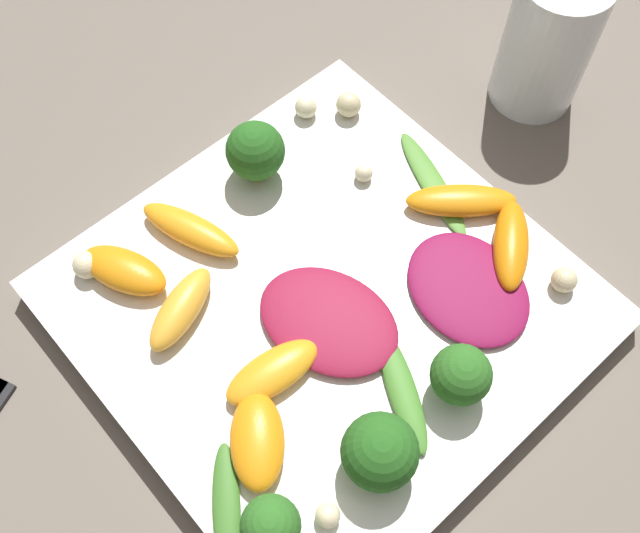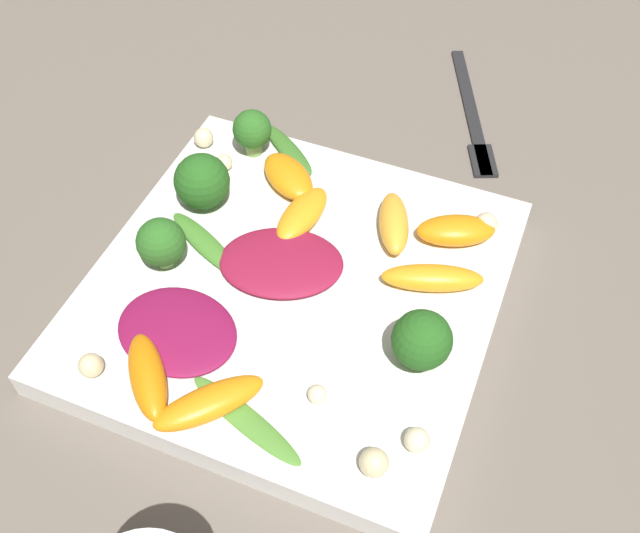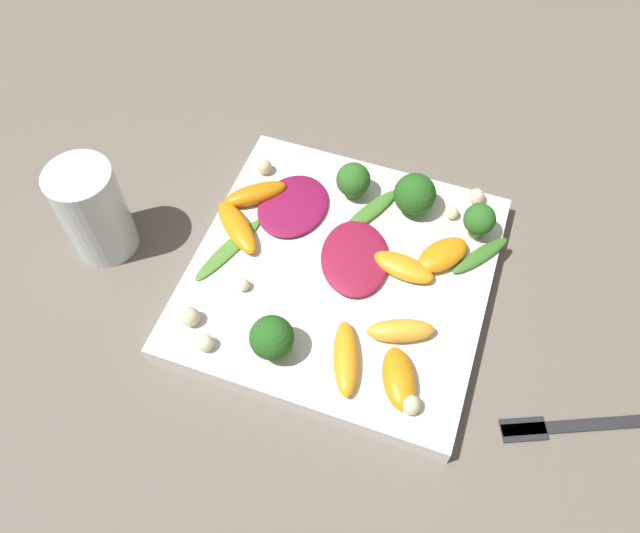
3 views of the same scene
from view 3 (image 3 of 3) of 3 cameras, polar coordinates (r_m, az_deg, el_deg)
ground_plane at (r=0.64m, az=1.84°, el=-1.39°), size 2.40×2.40×0.00m
plate at (r=0.63m, az=1.87°, el=-0.85°), size 0.29×0.29×0.02m
drinking_glass at (r=0.66m, az=-20.01°, el=4.77°), size 0.07×0.07×0.11m
fork at (r=0.62m, az=22.61°, el=-13.24°), size 0.09×0.17×0.01m
radicchio_leaf_0 at (r=0.62m, az=3.21°, el=0.80°), size 0.11×0.09×0.01m
radicchio_leaf_1 at (r=0.66m, az=-2.49°, el=5.57°), size 0.10×0.08×0.01m
orange_segment_0 at (r=0.58m, az=7.39°, el=-5.84°), size 0.04×0.07×0.02m
orange_segment_1 at (r=0.65m, az=-7.59°, el=3.61°), size 0.07×0.07×0.02m
orange_segment_2 at (r=0.63m, az=11.15°, el=1.06°), size 0.07×0.06×0.02m
orange_segment_3 at (r=0.56m, az=2.34°, el=-8.37°), size 0.08×0.05×0.02m
orange_segment_4 at (r=0.62m, az=7.60°, el=-0.05°), size 0.03×0.07×0.02m
orange_segment_5 at (r=0.56m, az=7.20°, el=-10.13°), size 0.07×0.05×0.02m
orange_segment_6 at (r=0.67m, az=-5.91°, el=6.61°), size 0.06×0.07×0.02m
broccoli_floret_0 at (r=0.65m, az=14.35°, el=4.14°), size 0.03×0.03×0.04m
broccoli_floret_1 at (r=0.56m, az=-4.42°, el=-6.55°), size 0.04×0.04×0.05m
broccoli_floret_2 at (r=0.65m, az=8.65°, el=6.53°), size 0.04×0.04×0.05m
broccoli_floret_3 at (r=0.66m, az=3.06°, el=7.88°), size 0.04×0.04×0.04m
arugula_sprig_0 at (r=0.66m, az=4.59°, el=5.03°), size 0.08×0.05×0.01m
arugula_sprig_1 at (r=0.64m, az=-8.37°, el=1.56°), size 0.09×0.05×0.00m
arugula_sprig_2 at (r=0.65m, az=14.44°, el=0.99°), size 0.07×0.06×0.01m
macadamia_nut_0 at (r=0.58m, az=-10.47°, el=-6.88°), size 0.02×0.02×0.02m
macadamia_nut_1 at (r=0.69m, az=14.13°, el=6.26°), size 0.02×0.02×0.02m
macadamia_nut_2 at (r=0.61m, az=-7.05°, el=-1.67°), size 0.01×0.01×0.01m
macadamia_nut_3 at (r=0.59m, az=-11.79°, el=-4.52°), size 0.02×0.02×0.02m
macadamia_nut_4 at (r=0.67m, az=11.98°, el=4.84°), size 0.01×0.01×0.01m
macadamia_nut_5 at (r=0.69m, az=-5.14°, el=9.08°), size 0.02×0.02×0.02m
macadamia_nut_6 at (r=0.55m, az=8.25°, el=-12.38°), size 0.02×0.02×0.02m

